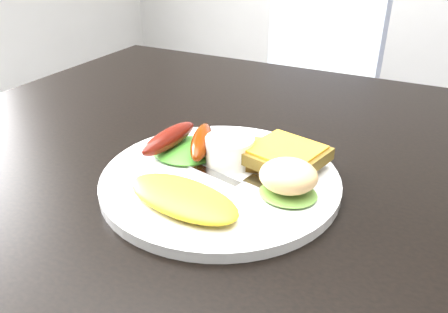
{
  "coord_description": "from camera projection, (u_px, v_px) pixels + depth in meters",
  "views": [
    {
      "loc": [
        0.12,
        -0.5,
        1.03
      ],
      "look_at": [
        -0.09,
        -0.1,
        0.78
      ],
      "focal_mm": 35.0,
      "sensor_mm": 36.0,
      "label": 1
    }
  ],
  "objects": [
    {
      "name": "fork",
      "position": [
        191.0,
        165.0,
        0.54
      ],
      "size": [
        0.15,
        0.05,
        0.0
      ],
      "primitive_type": "cube",
      "rotation": [
        0.0,
        0.0,
        -0.23
      ],
      "color": "#ADAFB7",
      "rests_on": "plate"
    },
    {
      "name": "omelette",
      "position": [
        183.0,
        197.0,
        0.46
      ],
      "size": [
        0.15,
        0.09,
        0.02
      ],
      "primitive_type": "ellipsoid",
      "rotation": [
        0.0,
        0.0,
        -0.16
      ],
      "color": "yellow",
      "rests_on": "plate"
    },
    {
      "name": "sausage_b",
      "position": [
        201.0,
        141.0,
        0.55
      ],
      "size": [
        0.06,
        0.1,
        0.02
      ],
      "primitive_type": "ellipsoid",
      "rotation": [
        0.0,
        0.0,
        0.39
      ],
      "color": "#6F1B03",
      "rests_on": "lettuce_left"
    },
    {
      "name": "potato_salad",
      "position": [
        288.0,
        176.0,
        0.47
      ],
      "size": [
        0.08,
        0.08,
        0.03
      ],
      "primitive_type": "ellipsoid",
      "rotation": [
        0.0,
        0.0,
        0.3
      ],
      "color": "#F8F0A5",
      "rests_on": "lettuce_right"
    },
    {
      "name": "ramekin",
      "position": [
        230.0,
        151.0,
        0.54
      ],
      "size": [
        0.08,
        0.08,
        0.03
      ],
      "primitive_type": "cylinder",
      "rotation": [
        0.0,
        0.0,
        -0.42
      ],
      "color": "white",
      "rests_on": "plate"
    },
    {
      "name": "toast_b",
      "position": [
        285.0,
        155.0,
        0.52
      ],
      "size": [
        0.1,
        0.1,
        0.01
      ],
      "primitive_type": "cube",
      "rotation": [
        0.0,
        0.0,
        -0.24
      ],
      "color": "brown",
      "rests_on": "toast_a"
    },
    {
      "name": "toast_a",
      "position": [
        261.0,
        155.0,
        0.55
      ],
      "size": [
        0.09,
        0.09,
        0.01
      ],
      "primitive_type": "cube",
      "rotation": [
        0.0,
        0.0,
        0.25
      ],
      "color": "#915A21",
      "rests_on": "plate"
    },
    {
      "name": "person",
      "position": [
        443.0,
        17.0,
        1.19
      ],
      "size": [
        0.6,
        0.41,
        1.61
      ],
      "primitive_type": "imported",
      "rotation": [
        0.0,
        0.0,
        3.19
      ],
      "color": "navy",
      "rests_on": "ground"
    },
    {
      "name": "lettuce_right",
      "position": [
        288.0,
        193.0,
        0.48
      ],
      "size": [
        0.07,
        0.06,
        0.01
      ],
      "primitive_type": "ellipsoid",
      "rotation": [
        0.0,
        0.0,
        0.03
      ],
      "color": "#468631",
      "rests_on": "plate"
    },
    {
      "name": "sausage_a",
      "position": [
        169.0,
        138.0,
        0.56
      ],
      "size": [
        0.03,
        0.11,
        0.03
      ],
      "primitive_type": "ellipsoid",
      "rotation": [
        0.0,
        0.0,
        -0.07
      ],
      "color": "#62190E",
      "rests_on": "lettuce_left"
    },
    {
      "name": "dining_table",
      "position": [
        315.0,
        174.0,
        0.58
      ],
      "size": [
        1.2,
        0.8,
        0.04
      ],
      "primitive_type": "cube",
      "color": "black",
      "rests_on": "ground"
    },
    {
      "name": "dining_chair",
      "position": [
        301.0,
        102.0,
        1.6
      ],
      "size": [
        0.57,
        0.57,
        0.06
      ],
      "primitive_type": "cube",
      "rotation": [
        0.0,
        0.0,
        -0.24
      ],
      "color": "tan",
      "rests_on": "ground"
    },
    {
      "name": "lettuce_left",
      "position": [
        185.0,
        150.0,
        0.57
      ],
      "size": [
        0.11,
        0.1,
        0.01
      ],
      "primitive_type": "ellipsoid",
      "rotation": [
        0.0,
        0.0,
        -0.24
      ],
      "color": "#37872C",
      "rests_on": "plate"
    },
    {
      "name": "plate",
      "position": [
        220.0,
        179.0,
        0.52
      ],
      "size": [
        0.28,
        0.28,
        0.01
      ],
      "primitive_type": "cylinder",
      "color": "white",
      "rests_on": "dining_table"
    }
  ]
}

